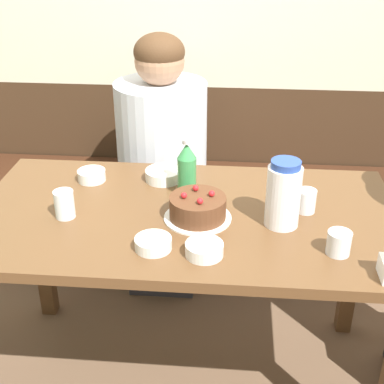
{
  "coord_description": "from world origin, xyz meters",
  "views": [
    {
      "loc": [
        0.15,
        -1.51,
        1.6
      ],
      "look_at": [
        0.02,
        0.05,
        0.78
      ],
      "focal_mm": 50.0,
      "sensor_mm": 36.0,
      "label": 1
    }
  ],
  "objects": [
    {
      "name": "bowl_sauce_shallow",
      "position": [
        -0.1,
        0.23,
        0.75
      ],
      "size": [
        0.13,
        0.13,
        0.04
      ],
      "color": "white",
      "rests_on": "dining_table"
    },
    {
      "name": "soju_bottle",
      "position": [
        -0.01,
        0.13,
        0.83
      ],
      "size": [
        0.06,
        0.06,
        0.2
      ],
      "color": "#388E4C",
      "rests_on": "dining_table"
    },
    {
      "name": "bench_seat",
      "position": [
        0.0,
        0.83,
        0.23
      ],
      "size": [
        2.61,
        0.38,
        0.46
      ],
      "color": "#381E11",
      "rests_on": "ground_plane"
    },
    {
      "name": "person_pale_blue_shirt",
      "position": [
        -0.17,
        0.63,
        0.59
      ],
      "size": [
        0.39,
        0.39,
        1.18
      ],
      "rotation": [
        0.0,
        0.0,
        -1.57
      ],
      "color": "#33333D",
      "rests_on": "ground_plane"
    },
    {
      "name": "water_pitcher",
      "position": [
        0.31,
        -0.05,
        0.84
      ],
      "size": [
        0.11,
        0.11,
        0.22
      ],
      "color": "white",
      "rests_on": "dining_table"
    },
    {
      "name": "birthday_cake",
      "position": [
        0.04,
        -0.04,
        0.77
      ],
      "size": [
        0.22,
        0.22,
        0.1
      ],
      "color": "white",
      "rests_on": "dining_table"
    },
    {
      "name": "bowl_rice_small",
      "position": [
        0.08,
        -0.24,
        0.75
      ],
      "size": [
        0.11,
        0.11,
        0.04
      ],
      "color": "white",
      "rests_on": "dining_table"
    },
    {
      "name": "glass_tumbler_short",
      "position": [
        -0.38,
        -0.06,
        0.77
      ],
      "size": [
        0.06,
        0.06,
        0.09
      ],
      "color": "silver",
      "rests_on": "dining_table"
    },
    {
      "name": "ground_plane",
      "position": [
        0.0,
        0.0,
        0.0
      ],
      "size": [
        12.0,
        12.0,
        0.0
      ],
      "primitive_type": "plane",
      "color": "brown"
    },
    {
      "name": "glass_shot_small",
      "position": [
        0.46,
        -0.2,
        0.76
      ],
      "size": [
        0.07,
        0.07,
        0.07
      ],
      "color": "silver",
      "rests_on": "dining_table"
    },
    {
      "name": "dining_table",
      "position": [
        0.0,
        0.0,
        0.63
      ],
      "size": [
        1.4,
        0.75,
        0.73
      ],
      "color": "brown",
      "rests_on": "ground_plane"
    },
    {
      "name": "bowl_soup_white",
      "position": [
        -0.36,
        0.21,
        0.75
      ],
      "size": [
        0.1,
        0.1,
        0.04
      ],
      "color": "white",
      "rests_on": "dining_table"
    },
    {
      "name": "bowl_side_dish",
      "position": [
        -0.07,
        -0.22,
        0.75
      ],
      "size": [
        0.11,
        0.11,
        0.03
      ],
      "color": "white",
      "rests_on": "dining_table"
    },
    {
      "name": "glass_water_tall",
      "position": [
        0.39,
        0.04,
        0.77
      ],
      "size": [
        0.06,
        0.06,
        0.08
      ],
      "color": "silver",
      "rests_on": "dining_table"
    }
  ]
}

